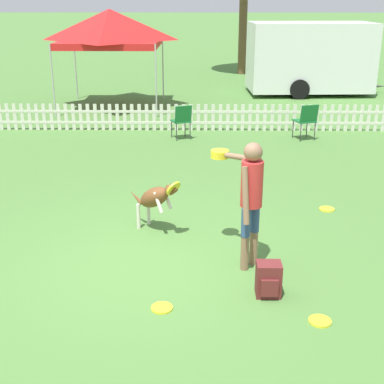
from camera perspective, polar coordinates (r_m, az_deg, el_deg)
name	(u,v)px	position (r m, az deg, el deg)	size (l,w,h in m)	color
ground_plane	(144,264)	(7.27, -5.10, -7.68)	(240.00, 240.00, 0.00)	#4C7A38
handler_person	(249,189)	(6.84, 6.06, 0.32)	(0.71, 1.08, 1.70)	#8C664C
leaping_dog	(155,198)	(8.03, -3.94, -0.59)	(0.88, 0.79, 0.89)	brown
frisbee_near_handler	(162,308)	(6.30, -3.22, -12.23)	(0.25, 0.25, 0.02)	yellow
frisbee_near_dog	(327,209)	(9.29, 14.19, -1.77)	(0.25, 0.25, 0.02)	yellow
frisbee_midfield	(320,321)	(6.23, 13.49, -13.24)	(0.25, 0.25, 0.02)	yellow
backpack_on_grass	(269,280)	(6.51, 8.16, -9.24)	(0.30, 0.28, 0.42)	maroon
picket_fence	(173,117)	(14.38, -2.09, 7.97)	(23.98, 0.04, 0.71)	silver
folding_chair_blue_left	(307,118)	(13.63, 12.12, 7.68)	(0.60, 0.61, 0.91)	#333338
folding_chair_center	(182,119)	(13.42, -1.08, 7.82)	(0.57, 0.58, 0.87)	#333338
canopy_tent_main	(110,28)	(17.49, -8.74, 16.92)	(3.07, 3.07, 3.03)	#B2B2B2
equipment_trailer	(309,57)	(20.43, 12.40, 13.92)	(5.17, 2.53, 2.52)	white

